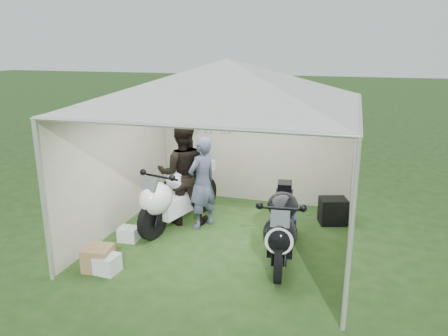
{
  "coord_description": "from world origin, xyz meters",
  "views": [
    {
      "loc": [
        1.92,
        -6.6,
        3.22
      ],
      "look_at": [
        -0.15,
        0.35,
        1.15
      ],
      "focal_mm": 35.0,
      "sensor_mm": 36.0,
      "label": 1
    }
  ],
  "objects_px": {
    "motorcycle_black": "(282,224)",
    "canopy_tent": "(227,86)",
    "motorcycle_white": "(176,194)",
    "person_blue_jacket": "(202,182)",
    "crate_0": "(105,263)",
    "paddock_stand": "(283,225)",
    "crate_2": "(129,234)",
    "crate_1": "(98,258)",
    "person_dark_jacket": "(183,173)",
    "equipment_box": "(333,211)"
  },
  "relations": [
    {
      "from": "motorcycle_white",
      "to": "crate_2",
      "type": "height_order",
      "value": "motorcycle_white"
    },
    {
      "from": "canopy_tent",
      "to": "paddock_stand",
      "type": "distance_m",
      "value": 2.61
    },
    {
      "from": "crate_1",
      "to": "paddock_stand",
      "type": "bearing_deg",
      "value": 39.83
    },
    {
      "from": "person_blue_jacket",
      "to": "crate_1",
      "type": "relative_size",
      "value": 4.3
    },
    {
      "from": "paddock_stand",
      "to": "person_dark_jacket",
      "type": "height_order",
      "value": "person_dark_jacket"
    },
    {
      "from": "equipment_box",
      "to": "crate_0",
      "type": "distance_m",
      "value": 4.16
    },
    {
      "from": "motorcycle_black",
      "to": "crate_2",
      "type": "relative_size",
      "value": 6.71
    },
    {
      "from": "canopy_tent",
      "to": "crate_0",
      "type": "relative_size",
      "value": 14.11
    },
    {
      "from": "crate_0",
      "to": "crate_1",
      "type": "relative_size",
      "value": 1.03
    },
    {
      "from": "canopy_tent",
      "to": "paddock_stand",
      "type": "height_order",
      "value": "canopy_tent"
    },
    {
      "from": "motorcycle_white",
      "to": "person_dark_jacket",
      "type": "relative_size",
      "value": 1.16
    },
    {
      "from": "person_dark_jacket",
      "to": "equipment_box",
      "type": "distance_m",
      "value": 2.86
    },
    {
      "from": "paddock_stand",
      "to": "equipment_box",
      "type": "height_order",
      "value": "equipment_box"
    },
    {
      "from": "person_blue_jacket",
      "to": "crate_2",
      "type": "xyz_separation_m",
      "value": [
        -0.99,
        -0.94,
        -0.72
      ]
    },
    {
      "from": "equipment_box",
      "to": "crate_1",
      "type": "bearing_deg",
      "value": -139.5
    },
    {
      "from": "equipment_box",
      "to": "crate_2",
      "type": "height_order",
      "value": "equipment_box"
    },
    {
      "from": "motorcycle_black",
      "to": "equipment_box",
      "type": "relative_size",
      "value": 4.46
    },
    {
      "from": "person_dark_jacket",
      "to": "person_blue_jacket",
      "type": "bearing_deg",
      "value": 147.61
    },
    {
      "from": "person_blue_jacket",
      "to": "crate_2",
      "type": "height_order",
      "value": "person_blue_jacket"
    },
    {
      "from": "person_dark_jacket",
      "to": "person_blue_jacket",
      "type": "relative_size",
      "value": 1.13
    },
    {
      "from": "motorcycle_white",
      "to": "person_blue_jacket",
      "type": "bearing_deg",
      "value": 28.23
    },
    {
      "from": "crate_2",
      "to": "crate_1",
      "type": "bearing_deg",
      "value": -87.5
    },
    {
      "from": "motorcycle_black",
      "to": "canopy_tent",
      "type": "bearing_deg",
      "value": 145.06
    },
    {
      "from": "crate_0",
      "to": "equipment_box",
      "type": "bearing_deg",
      "value": 42.18
    },
    {
      "from": "motorcycle_white",
      "to": "crate_0",
      "type": "distance_m",
      "value": 1.97
    },
    {
      "from": "motorcycle_black",
      "to": "crate_1",
      "type": "relative_size",
      "value": 5.53
    },
    {
      "from": "paddock_stand",
      "to": "equipment_box",
      "type": "relative_size",
      "value": 0.91
    },
    {
      "from": "person_dark_jacket",
      "to": "equipment_box",
      "type": "height_order",
      "value": "person_dark_jacket"
    },
    {
      "from": "crate_1",
      "to": "crate_2",
      "type": "distance_m",
      "value": 1.0
    },
    {
      "from": "person_blue_jacket",
      "to": "crate_2",
      "type": "bearing_deg",
      "value": -19.45
    },
    {
      "from": "motorcycle_white",
      "to": "crate_2",
      "type": "relative_size",
      "value": 6.87
    },
    {
      "from": "paddock_stand",
      "to": "person_dark_jacket",
      "type": "xyz_separation_m",
      "value": [
        -1.87,
        0.01,
        0.78
      ]
    },
    {
      "from": "paddock_stand",
      "to": "crate_2",
      "type": "height_order",
      "value": "paddock_stand"
    },
    {
      "from": "motorcycle_black",
      "to": "paddock_stand",
      "type": "relative_size",
      "value": 4.88
    },
    {
      "from": "crate_0",
      "to": "crate_1",
      "type": "xyz_separation_m",
      "value": [
        -0.13,
        0.05,
        0.04
      ]
    },
    {
      "from": "motorcycle_white",
      "to": "person_dark_jacket",
      "type": "xyz_separation_m",
      "value": [
        0.06,
        0.2,
        0.33
      ]
    },
    {
      "from": "canopy_tent",
      "to": "paddock_stand",
      "type": "xyz_separation_m",
      "value": [
        0.9,
        0.42,
        -2.41
      ]
    },
    {
      "from": "motorcycle_white",
      "to": "person_blue_jacket",
      "type": "relative_size",
      "value": 1.32
    },
    {
      "from": "motorcycle_black",
      "to": "crate_0",
      "type": "height_order",
      "value": "motorcycle_black"
    },
    {
      "from": "crate_1",
      "to": "motorcycle_black",
      "type": "bearing_deg",
      "value": 22.44
    },
    {
      "from": "motorcycle_white",
      "to": "crate_1",
      "type": "height_order",
      "value": "motorcycle_white"
    },
    {
      "from": "crate_0",
      "to": "crate_2",
      "type": "height_order",
      "value": "crate_0"
    },
    {
      "from": "paddock_stand",
      "to": "motorcycle_white",
      "type": "bearing_deg",
      "value": -174.4
    },
    {
      "from": "canopy_tent",
      "to": "equipment_box",
      "type": "height_order",
      "value": "canopy_tent"
    },
    {
      "from": "crate_1",
      "to": "canopy_tent",
      "type": "bearing_deg",
      "value": 46.39
    },
    {
      "from": "canopy_tent",
      "to": "person_blue_jacket",
      "type": "xyz_separation_m",
      "value": [
        -0.57,
        0.35,
        -1.74
      ]
    },
    {
      "from": "canopy_tent",
      "to": "crate_2",
      "type": "xyz_separation_m",
      "value": [
        -1.56,
        -0.59,
        -2.46
      ]
    },
    {
      "from": "person_dark_jacket",
      "to": "crate_2",
      "type": "bearing_deg",
      "value": 40.67
    },
    {
      "from": "motorcycle_white",
      "to": "canopy_tent",
      "type": "bearing_deg",
      "value": 1.73
    },
    {
      "from": "person_blue_jacket",
      "to": "crate_1",
      "type": "distance_m",
      "value": 2.26
    }
  ]
}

